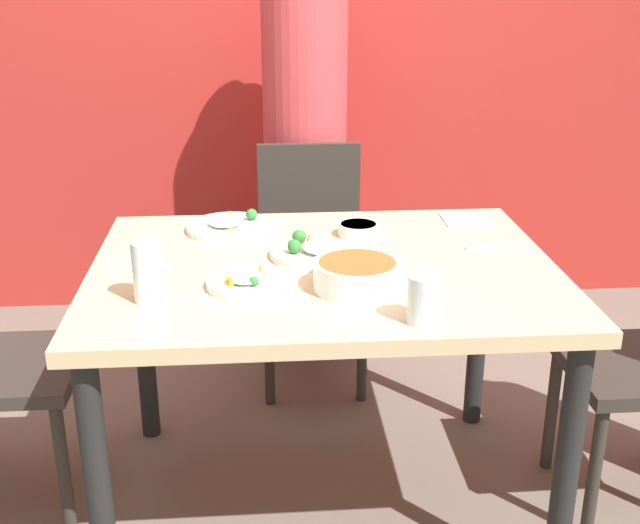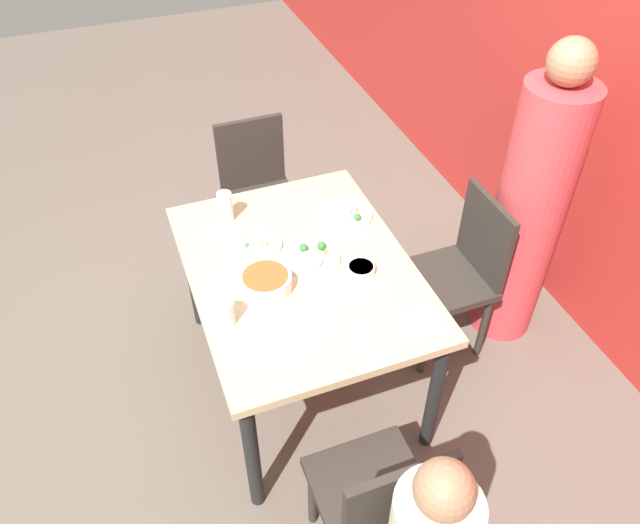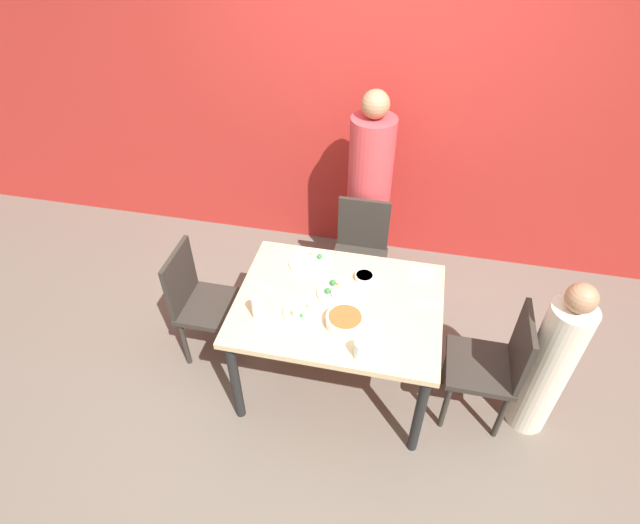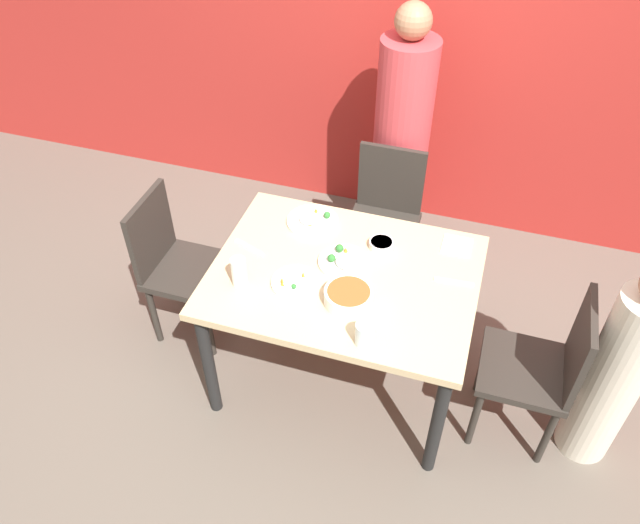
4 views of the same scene
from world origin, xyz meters
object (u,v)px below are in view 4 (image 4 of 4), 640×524
person_child (615,375)px  glass_water_tall (365,334)px  chair_adult_spot (384,216)px  chair_child_spot (541,367)px  bowl_curry (348,296)px  plate_rice_adult (295,282)px  person_adult (400,148)px

person_child → glass_water_tall: size_ratio=10.63×
chair_adult_spot → person_child: person_child is taller
chair_child_spot → person_child: person_child is taller
chair_child_spot → bowl_curry: 0.94m
bowl_curry → person_child: bearing=6.0°
person_child → glass_water_tall: 1.13m
chair_child_spot → bowl_curry: chair_child_spot is taller
person_child → plate_rice_adult: person_child is taller
chair_adult_spot → plate_rice_adult: bearing=-102.8°
plate_rice_adult → glass_water_tall: bearing=-31.5°
plate_rice_adult → chair_adult_spot: bearing=77.2°
bowl_curry → chair_adult_spot: bearing=92.8°
bowl_curry → plate_rice_adult: (-0.26, 0.03, -0.02)m
glass_water_tall → chair_adult_spot: bearing=98.3°
chair_adult_spot → person_adult: 0.42m
bowl_curry → person_adult: bearing=92.1°
chair_adult_spot → glass_water_tall: bearing=-81.7°
chair_adult_spot → plate_rice_adult: size_ratio=3.98×
person_adult → glass_water_tall: 1.52m
plate_rice_adult → glass_water_tall: (0.38, -0.24, 0.04)m
chair_adult_spot → glass_water_tall: 1.23m
chair_child_spot → glass_water_tall: chair_child_spot is taller
chair_adult_spot → chair_child_spot: (0.93, -0.85, 0.00)m
person_child → person_adult: bearing=136.0°
plate_rice_adult → bowl_curry: bearing=-7.4°
chair_child_spot → person_child: bearing=90.0°
chair_adult_spot → plate_rice_adult: 1.00m
chair_child_spot → person_child: (0.30, -0.00, 0.06)m
glass_water_tall → person_adult: bearing=96.5°
chair_child_spot → person_adult: (-0.93, 1.18, 0.26)m
person_adult → plate_rice_adult: person_adult is taller
person_adult → plate_rice_adult: (-0.21, -1.27, 0.03)m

